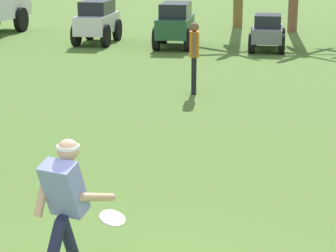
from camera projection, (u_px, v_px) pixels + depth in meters
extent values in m
cylinder|color=#191E38|center=(71.00, 246.00, 6.30)|extent=(0.20, 0.37, 0.72)
cube|color=#7A84C6|center=(64.00, 188.00, 6.08)|extent=(0.42, 0.44, 0.58)
sphere|color=tan|center=(68.00, 150.00, 6.06)|extent=(0.25, 0.25, 0.21)
cylinder|color=white|center=(68.00, 147.00, 6.06)|extent=(0.26, 0.26, 0.03)
cylinder|color=tan|center=(97.00, 197.00, 6.28)|extent=(0.22, 0.57, 0.27)
cylinder|color=tan|center=(43.00, 190.00, 6.13)|extent=(0.15, 0.29, 0.49)
cylinder|color=white|center=(112.00, 218.00, 6.56)|extent=(0.34, 0.35, 0.10)
cylinder|color=black|center=(194.00, 76.00, 14.22)|extent=(0.13, 0.13, 0.82)
cylinder|color=black|center=(194.00, 74.00, 14.39)|extent=(0.13, 0.13, 0.82)
cube|color=orange|center=(194.00, 44.00, 14.12)|extent=(0.26, 0.37, 0.54)
cylinder|color=brown|center=(194.00, 45.00, 13.92)|extent=(0.08, 0.08, 0.52)
cylinder|color=brown|center=(194.00, 42.00, 14.32)|extent=(0.08, 0.08, 0.52)
sphere|color=brown|center=(194.00, 27.00, 14.02)|extent=(0.24, 0.24, 0.20)
cube|color=silver|center=(97.00, 23.00, 21.64)|extent=(1.10, 2.40, 0.60)
cube|color=#1E232B|center=(97.00, 7.00, 21.55)|extent=(0.94, 1.59, 0.44)
cylinder|color=black|center=(90.00, 29.00, 22.54)|extent=(0.22, 0.73, 0.72)
cylinder|color=black|center=(117.00, 30.00, 22.39)|extent=(0.22, 0.73, 0.72)
cylinder|color=black|center=(76.00, 35.00, 21.06)|extent=(0.22, 0.73, 0.72)
cylinder|color=black|center=(106.00, 36.00, 20.91)|extent=(0.22, 0.73, 0.72)
cube|color=#235133|center=(175.00, 26.00, 20.81)|extent=(1.15, 2.42, 0.60)
cube|color=#1E232B|center=(176.00, 10.00, 20.72)|extent=(0.98, 1.61, 0.44)
cylinder|color=black|center=(164.00, 32.00, 21.70)|extent=(0.23, 0.73, 0.72)
cylinder|color=black|center=(193.00, 33.00, 21.57)|extent=(0.23, 0.73, 0.72)
cylinder|color=black|center=(156.00, 39.00, 20.22)|extent=(0.23, 0.73, 0.72)
cylinder|color=black|center=(188.00, 39.00, 20.08)|extent=(0.23, 0.73, 0.72)
cube|color=slate|center=(268.00, 33.00, 20.34)|extent=(1.00, 2.24, 0.42)
cube|color=#1E232B|center=(268.00, 21.00, 20.14)|extent=(0.84, 1.13, 0.38)
cylinder|color=black|center=(254.00, 36.00, 21.20)|extent=(0.21, 0.61, 0.60)
cylinder|color=black|center=(282.00, 37.00, 21.05)|extent=(0.21, 0.61, 0.60)
cylinder|color=black|center=(252.00, 43.00, 19.74)|extent=(0.21, 0.61, 0.60)
cylinder|color=black|center=(282.00, 44.00, 19.59)|extent=(0.21, 0.61, 0.60)
cube|color=silver|center=(9.00, 0.00, 24.89)|extent=(1.09, 1.73, 1.15)
cylinder|color=black|center=(21.00, 19.00, 24.65)|extent=(0.26, 0.91, 0.90)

